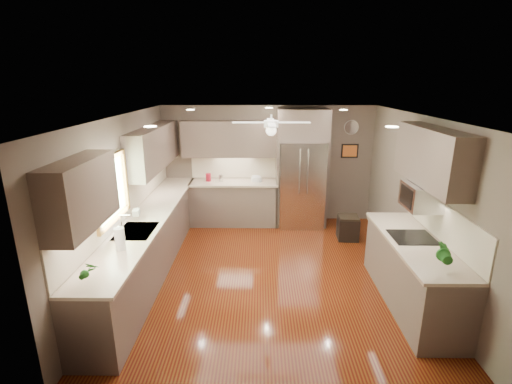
{
  "coord_description": "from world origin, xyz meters",
  "views": [
    {
      "loc": [
        -0.17,
        -5.37,
        2.98
      ],
      "look_at": [
        -0.23,
        0.6,
        1.19
      ],
      "focal_mm": 26.0,
      "sensor_mm": 36.0,
      "label": 1
    }
  ],
  "objects_px": {
    "stool": "(348,228)",
    "potted_plant_right": "(445,254)",
    "refrigerator": "(302,171)",
    "bowl": "(256,181)",
    "microwave": "(421,196)",
    "canister_b": "(221,178)",
    "soap_bottle": "(137,212)",
    "canister_a": "(208,177)",
    "paper_towel": "(120,239)",
    "potted_plant_left": "(88,270)"
  },
  "relations": [
    {
      "from": "stool",
      "to": "potted_plant_left",
      "type": "bearing_deg",
      "value": -136.91
    },
    {
      "from": "bowl",
      "to": "microwave",
      "type": "height_order",
      "value": "microwave"
    },
    {
      "from": "bowl",
      "to": "refrigerator",
      "type": "relative_size",
      "value": 0.1
    },
    {
      "from": "refrigerator",
      "to": "microwave",
      "type": "xyz_separation_m",
      "value": [
        1.33,
        -2.71,
        0.29
      ]
    },
    {
      "from": "potted_plant_left",
      "to": "refrigerator",
      "type": "bearing_deg",
      "value": 56.88
    },
    {
      "from": "canister_b",
      "to": "microwave",
      "type": "bearing_deg",
      "value": -42.41
    },
    {
      "from": "microwave",
      "to": "bowl",
      "type": "bearing_deg",
      "value": 129.89
    },
    {
      "from": "microwave",
      "to": "refrigerator",
      "type": "bearing_deg",
      "value": 116.09
    },
    {
      "from": "paper_towel",
      "to": "microwave",
      "type": "bearing_deg",
      "value": 8.03
    },
    {
      "from": "canister_a",
      "to": "refrigerator",
      "type": "bearing_deg",
      "value": -2.1
    },
    {
      "from": "canister_a",
      "to": "canister_b",
      "type": "height_order",
      "value": "canister_a"
    },
    {
      "from": "canister_a",
      "to": "paper_towel",
      "type": "relative_size",
      "value": 0.54
    },
    {
      "from": "soap_bottle",
      "to": "paper_towel",
      "type": "distance_m",
      "value": 1.12
    },
    {
      "from": "canister_b",
      "to": "microwave",
      "type": "distance_m",
      "value": 4.11
    },
    {
      "from": "bowl",
      "to": "microwave",
      "type": "xyz_separation_m",
      "value": [
        2.27,
        -2.71,
        0.51
      ]
    },
    {
      "from": "soap_bottle",
      "to": "bowl",
      "type": "height_order",
      "value": "soap_bottle"
    },
    {
      "from": "canister_a",
      "to": "bowl",
      "type": "distance_m",
      "value": 1.02
    },
    {
      "from": "soap_bottle",
      "to": "paper_towel",
      "type": "height_order",
      "value": "paper_towel"
    },
    {
      "from": "canister_a",
      "to": "refrigerator",
      "type": "relative_size",
      "value": 0.07
    },
    {
      "from": "potted_plant_right",
      "to": "refrigerator",
      "type": "bearing_deg",
      "value": 108.16
    },
    {
      "from": "canister_a",
      "to": "paper_towel",
      "type": "height_order",
      "value": "paper_towel"
    },
    {
      "from": "microwave",
      "to": "paper_towel",
      "type": "height_order",
      "value": "microwave"
    },
    {
      "from": "canister_a",
      "to": "paper_towel",
      "type": "bearing_deg",
      "value": -101.24
    },
    {
      "from": "stool",
      "to": "potted_plant_right",
      "type": "bearing_deg",
      "value": -82.85
    },
    {
      "from": "potted_plant_right",
      "to": "paper_towel",
      "type": "xyz_separation_m",
      "value": [
        -3.84,
        0.45,
        -0.04
      ]
    },
    {
      "from": "potted_plant_right",
      "to": "microwave",
      "type": "bearing_deg",
      "value": 83.89
    },
    {
      "from": "canister_a",
      "to": "microwave",
      "type": "height_order",
      "value": "microwave"
    },
    {
      "from": "microwave",
      "to": "potted_plant_right",
      "type": "bearing_deg",
      "value": -96.11
    },
    {
      "from": "canister_b",
      "to": "refrigerator",
      "type": "xyz_separation_m",
      "value": [
        1.69,
        -0.05,
        0.18
      ]
    },
    {
      "from": "soap_bottle",
      "to": "potted_plant_right",
      "type": "distance_m",
      "value": 4.28
    },
    {
      "from": "refrigerator",
      "to": "bowl",
      "type": "bearing_deg",
      "value": 179.64
    },
    {
      "from": "canister_a",
      "to": "potted_plant_right",
      "type": "relative_size",
      "value": 0.48
    },
    {
      "from": "paper_towel",
      "to": "bowl",
      "type": "bearing_deg",
      "value": 62.76
    },
    {
      "from": "canister_b",
      "to": "soap_bottle",
      "type": "xyz_separation_m",
      "value": [
        -1.08,
        -2.21,
        0.04
      ]
    },
    {
      "from": "potted_plant_left",
      "to": "bowl",
      "type": "height_order",
      "value": "potted_plant_left"
    },
    {
      "from": "canister_a",
      "to": "potted_plant_right",
      "type": "height_order",
      "value": "potted_plant_right"
    },
    {
      "from": "canister_a",
      "to": "potted_plant_left",
      "type": "distance_m",
      "value": 4.21
    },
    {
      "from": "canister_b",
      "to": "potted_plant_right",
      "type": "relative_size",
      "value": 0.4
    },
    {
      "from": "stool",
      "to": "paper_towel",
      "type": "xyz_separation_m",
      "value": [
        -3.48,
        -2.47,
        0.84
      ]
    },
    {
      "from": "bowl",
      "to": "microwave",
      "type": "bearing_deg",
      "value": -50.11
    },
    {
      "from": "potted_plant_left",
      "to": "bowl",
      "type": "bearing_deg",
      "value": 67.18
    },
    {
      "from": "canister_a",
      "to": "refrigerator",
      "type": "distance_m",
      "value": 1.97
    },
    {
      "from": "soap_bottle",
      "to": "potted_plant_right",
      "type": "bearing_deg",
      "value": -21.29
    },
    {
      "from": "refrigerator",
      "to": "stool",
      "type": "xyz_separation_m",
      "value": [
        0.85,
        -0.79,
        -0.95
      ]
    },
    {
      "from": "refrigerator",
      "to": "stool",
      "type": "distance_m",
      "value": 1.5
    },
    {
      "from": "refrigerator",
      "to": "microwave",
      "type": "height_order",
      "value": "refrigerator"
    },
    {
      "from": "refrigerator",
      "to": "potted_plant_right",
      "type": "bearing_deg",
      "value": -71.84
    },
    {
      "from": "bowl",
      "to": "refrigerator",
      "type": "height_order",
      "value": "refrigerator"
    },
    {
      "from": "soap_bottle",
      "to": "stool",
      "type": "relative_size",
      "value": 0.45
    },
    {
      "from": "microwave",
      "to": "canister_b",
      "type": "bearing_deg",
      "value": 137.59
    }
  ]
}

